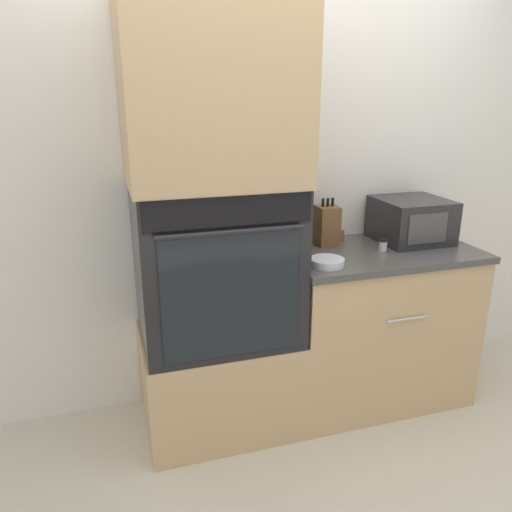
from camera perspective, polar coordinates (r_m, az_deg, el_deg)
The scene contains 11 objects.
ground_plane at distance 2.74m, azimuth 5.90°, elevation -20.22°, with size 12.00×12.00×0.00m, color beige.
wall_back at distance 2.77m, azimuth 1.64°, elevation 8.86°, with size 8.00×0.05×2.50m.
oven_cabinet_base at distance 2.73m, azimuth -4.25°, elevation -13.73°, with size 0.78×0.60×0.52m.
wall_oven at distance 2.44m, azimuth -4.58°, elevation -0.78°, with size 0.75×0.64×0.78m.
oven_cabinet_upper at distance 2.31m, azimuth -5.13°, elevation 18.64°, with size 0.78×0.60×0.85m.
counter_unit at distance 2.94m, azimuth 13.21°, elevation -7.53°, with size 1.05×0.63×0.89m.
microwave at distance 2.95m, azimuth 17.31°, elevation 3.94°, with size 0.38×0.37×0.24m.
knife_block at distance 2.77m, azimuth 8.09°, elevation 3.50°, with size 0.11×0.12×0.26m.
bowl at distance 2.45m, azimuth 8.12°, elevation -0.69°, with size 0.17×0.17×0.04m.
condiment_jar_near at distance 2.74m, azimuth 14.31°, elevation 1.22°, with size 0.04×0.04×0.07m.
condiment_jar_mid at distance 2.87m, azimuth 9.54°, elevation 2.32°, with size 0.05×0.05×0.07m.
Camera 1 is at (-0.88, -1.96, 1.70)m, focal length 35.00 mm.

